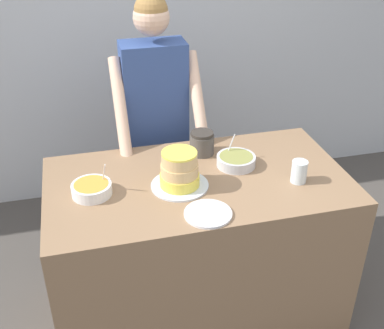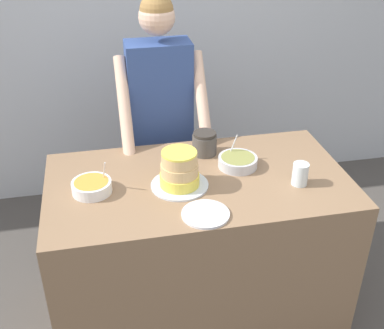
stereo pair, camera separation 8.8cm
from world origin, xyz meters
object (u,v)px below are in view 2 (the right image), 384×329
at_px(frosting_bowl_olive, 238,161).
at_px(ceramic_plate, 206,214).
at_px(stoneware_jar, 205,143).
at_px(drinking_glass, 300,174).
at_px(frosting_bowl_orange, 92,186).
at_px(person_baker, 160,107).
at_px(cake, 179,171).

bearing_deg(frosting_bowl_olive, ceramic_plate, -124.11).
distance_m(frosting_bowl_olive, stoneware_jar, 0.22).
bearing_deg(drinking_glass, stoneware_jar, 134.33).
xyz_separation_m(frosting_bowl_olive, frosting_bowl_orange, (-0.76, -0.09, 0.00)).
bearing_deg(frosting_bowl_olive, drinking_glass, -42.19).
bearing_deg(ceramic_plate, person_baker, 93.59).
xyz_separation_m(cake, frosting_bowl_orange, (-0.42, 0.03, -0.05)).
bearing_deg(person_baker, frosting_bowl_olive, -60.59).
bearing_deg(ceramic_plate, frosting_bowl_olive, 55.89).
relative_size(frosting_bowl_orange, ceramic_plate, 0.88).
relative_size(cake, frosting_bowl_orange, 1.48).
height_order(frosting_bowl_olive, stoneware_jar, frosting_bowl_olive).
bearing_deg(cake, stoneware_jar, 56.99).
distance_m(frosting_bowl_olive, frosting_bowl_orange, 0.76).
relative_size(ceramic_plate, stoneware_jar, 1.63).
distance_m(frosting_bowl_orange, drinking_glass, 1.02).
relative_size(frosting_bowl_orange, drinking_glass, 1.68).
bearing_deg(drinking_glass, frosting_bowl_orange, 172.43).
distance_m(drinking_glass, stoneware_jar, 0.56).
bearing_deg(frosting_bowl_orange, stoneware_jar, 23.32).
height_order(person_baker, drinking_glass, person_baker).
bearing_deg(frosting_bowl_orange, ceramic_plate, -30.81).
height_order(cake, ceramic_plate, cake).
distance_m(frosting_bowl_orange, ceramic_plate, 0.58).
bearing_deg(cake, ceramic_plate, -75.01).
distance_m(person_baker, drinking_glass, 0.99).
bearing_deg(drinking_glass, ceramic_plate, -162.62).
bearing_deg(cake, frosting_bowl_olive, 20.58).
bearing_deg(drinking_glass, cake, 170.07).
xyz_separation_m(cake, frosting_bowl_olive, (0.33, 0.13, -0.05)).
distance_m(person_baker, frosting_bowl_orange, 0.80).
bearing_deg(frosting_bowl_orange, cake, -4.28).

